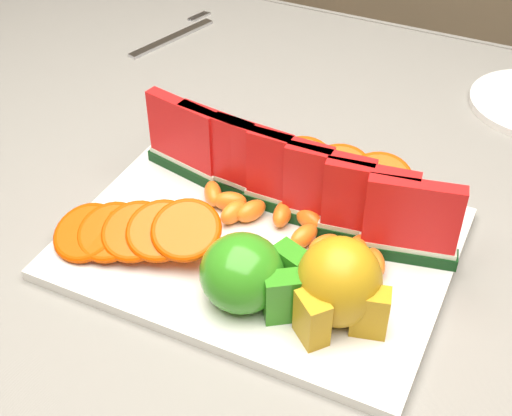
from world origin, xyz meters
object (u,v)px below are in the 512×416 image
Objects in this scene: pear_cluster at (339,286)px; fork at (175,36)px; platter at (260,243)px; apple_cluster at (250,275)px.

fork is (-0.45, 0.45, -0.05)m from pear_cluster.
platter is at bearing 149.78° from pear_cluster.
platter is 2.07× the size of fork.
apple_cluster reaches higher than platter.
fork is (-0.36, 0.47, -0.04)m from apple_cluster.
platter is at bearing 108.51° from apple_cluster.
fork is at bearing 130.76° from platter.
pear_cluster is at bearing -30.22° from platter.
platter is 3.53× the size of apple_cluster.
apple_cluster is at bearing -167.97° from pear_cluster.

